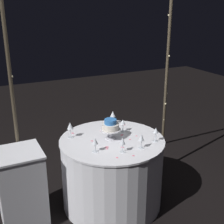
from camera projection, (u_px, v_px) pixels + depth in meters
ground_plane at (112, 201)px, 3.46m from camera, size 12.00×12.00×0.00m
decorative_arch at (98, 66)px, 3.24m from camera, size 1.88×0.06×2.36m
main_table at (112, 172)px, 3.33m from camera, size 1.12×1.12×0.78m
side_table at (22, 189)px, 2.99m from camera, size 0.45×0.45×0.82m
tiered_cake at (110, 126)px, 3.17m from camera, size 0.22×0.22×0.22m
wine_glass_0 at (113, 114)px, 3.58m from camera, size 0.06×0.06×0.16m
wine_glass_1 at (123, 123)px, 3.36m from camera, size 0.06×0.06×0.14m
wine_glass_2 at (156, 131)px, 3.11m from camera, size 0.06×0.06×0.15m
wine_glass_3 at (141, 138)px, 2.96m from camera, size 0.06×0.06×0.15m
wine_glass_4 at (70, 126)px, 3.19m from camera, size 0.07×0.07×0.17m
wine_glass_5 at (95, 142)px, 2.89m from camera, size 0.06×0.06×0.15m
wine_glass_6 at (123, 142)px, 2.88m from camera, size 0.06×0.06×0.15m
rose_petal_0 at (107, 147)px, 3.02m from camera, size 0.05×0.04×0.00m
rose_petal_1 at (122, 135)px, 3.30m from camera, size 0.05×0.04×0.00m
rose_petal_2 at (133, 156)px, 2.85m from camera, size 0.03×0.03×0.00m
rose_petal_3 at (107, 149)px, 2.98m from camera, size 0.03×0.03×0.00m
rose_petal_4 at (130, 139)px, 3.19m from camera, size 0.03×0.03×0.00m
rose_petal_5 at (101, 131)px, 3.41m from camera, size 0.04×0.04×0.00m
rose_petal_6 at (94, 141)px, 3.14m from camera, size 0.04×0.04×0.00m
rose_petal_7 at (73, 133)px, 3.34m from camera, size 0.04×0.04×0.00m
rose_petal_8 at (136, 136)px, 3.27m from camera, size 0.02×0.03×0.00m
rose_petal_9 at (117, 158)px, 2.81m from camera, size 0.03×0.03×0.00m
rose_petal_10 at (124, 125)px, 3.58m from camera, size 0.04×0.05×0.00m
rose_petal_11 at (115, 122)px, 3.67m from camera, size 0.04×0.03×0.00m
rose_petal_12 at (94, 142)px, 3.12m from camera, size 0.04×0.04×0.00m
rose_petal_13 at (92, 141)px, 3.15m from camera, size 0.03×0.03×0.00m
rose_petal_14 at (96, 143)px, 3.12m from camera, size 0.05×0.04×0.00m
rose_petal_15 at (140, 138)px, 3.22m from camera, size 0.02×0.03×0.00m
rose_petal_16 at (122, 147)px, 3.01m from camera, size 0.04×0.04×0.00m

